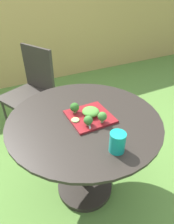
{
  "coord_description": "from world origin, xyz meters",
  "views": [
    {
      "loc": [
        -0.44,
        -0.89,
        1.42
      ],
      "look_at": [
        0.02,
        -0.01,
        0.75
      ],
      "focal_mm": 31.07,
      "sensor_mm": 36.0,
      "label": 1
    }
  ],
  "objects_px": {
    "patio_chair": "(32,86)",
    "salad_plate": "(90,116)",
    "drinking_glass": "(117,143)",
    "fork": "(88,119)"
  },
  "relations": [
    {
      "from": "patio_chair",
      "to": "salad_plate",
      "type": "height_order",
      "value": "patio_chair"
    },
    {
      "from": "drinking_glass",
      "to": "fork",
      "type": "distance_m",
      "value": 0.28
    },
    {
      "from": "salad_plate",
      "to": "drinking_glass",
      "type": "bearing_deg",
      "value": -92.47
    },
    {
      "from": "patio_chair",
      "to": "fork",
      "type": "xyz_separation_m",
      "value": [
        0.11,
        -1.03,
        0.2
      ]
    },
    {
      "from": "patio_chair",
      "to": "salad_plate",
      "type": "xyz_separation_m",
      "value": [
        0.14,
        -1.0,
        0.19
      ]
    },
    {
      "from": "salad_plate",
      "to": "drinking_glass",
      "type": "distance_m",
      "value": 0.32
    },
    {
      "from": "patio_chair",
      "to": "fork",
      "type": "height_order",
      "value": "patio_chair"
    },
    {
      "from": "salad_plate",
      "to": "patio_chair",
      "type": "bearing_deg",
      "value": 98.16
    },
    {
      "from": "patio_chair",
      "to": "salad_plate",
      "type": "bearing_deg",
      "value": -81.84
    },
    {
      "from": "fork",
      "to": "drinking_glass",
      "type": "bearing_deg",
      "value": -86.85
    }
  ]
}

